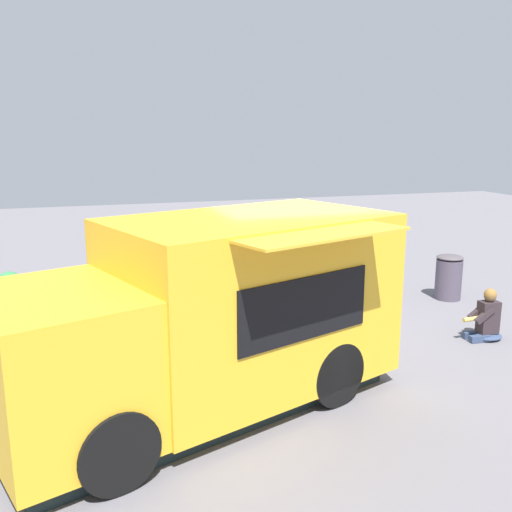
{
  "coord_description": "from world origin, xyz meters",
  "views": [
    {
      "loc": [
        3.08,
        7.8,
        3.43
      ],
      "look_at": [
        0.12,
        -1.45,
        1.28
      ],
      "focal_mm": 39.34,
      "sensor_mm": 36.0,
      "label": 1
    }
  ],
  "objects_px": {
    "food_truck": "(212,320)",
    "planter_flowering_far": "(10,289)",
    "planter_flowering_near": "(206,266)",
    "person_customer": "(486,320)",
    "trash_bin": "(449,277)"
  },
  "relations": [
    {
      "from": "food_truck",
      "to": "trash_bin",
      "type": "xyz_separation_m",
      "value": [
        -5.79,
        -3.07,
        -0.66
      ]
    },
    {
      "from": "planter_flowering_far",
      "to": "trash_bin",
      "type": "xyz_separation_m",
      "value": [
        -8.69,
        2.18,
        0.11
      ]
    },
    {
      "from": "planter_flowering_near",
      "to": "person_customer",
      "type": "bearing_deg",
      "value": 127.09
    },
    {
      "from": "planter_flowering_near",
      "to": "trash_bin",
      "type": "bearing_deg",
      "value": 149.4
    },
    {
      "from": "person_customer",
      "to": "planter_flowering_near",
      "type": "distance_m",
      "value": 6.16
    },
    {
      "from": "food_truck",
      "to": "planter_flowering_far",
      "type": "bearing_deg",
      "value": -61.09
    },
    {
      "from": "food_truck",
      "to": "planter_flowering_near",
      "type": "xyz_separation_m",
      "value": [
        -1.21,
        -5.78,
        -0.72
      ]
    },
    {
      "from": "person_customer",
      "to": "planter_flowering_near",
      "type": "relative_size",
      "value": 1.17
    },
    {
      "from": "food_truck",
      "to": "planter_flowering_far",
      "type": "distance_m",
      "value": 6.05
    },
    {
      "from": "food_truck",
      "to": "person_customer",
      "type": "relative_size",
      "value": 6.13
    },
    {
      "from": "food_truck",
      "to": "person_customer",
      "type": "bearing_deg",
      "value": -170.05
    },
    {
      "from": "person_customer",
      "to": "planter_flowering_far",
      "type": "bearing_deg",
      "value": -29.28
    },
    {
      "from": "person_customer",
      "to": "planter_flowering_near",
      "type": "height_order",
      "value": "person_customer"
    },
    {
      "from": "food_truck",
      "to": "planter_flowering_far",
      "type": "height_order",
      "value": "food_truck"
    },
    {
      "from": "food_truck",
      "to": "planter_flowering_near",
      "type": "height_order",
      "value": "food_truck"
    }
  ]
}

